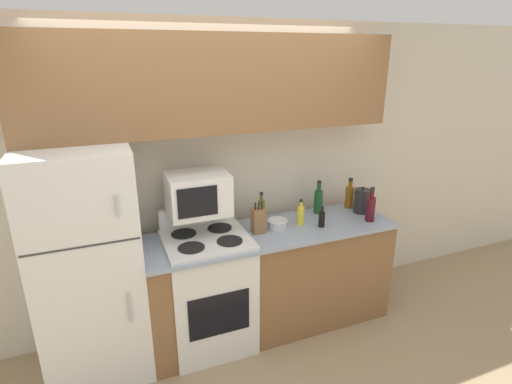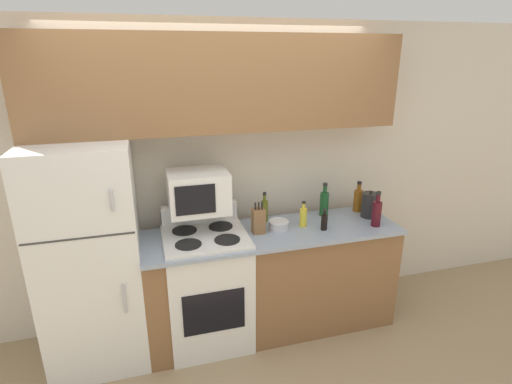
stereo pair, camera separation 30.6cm
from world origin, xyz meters
TOP-DOWN VIEW (x-y plane):
  - ground_plane at (0.00, 0.00)m, footprint 12.00×12.00m
  - wall_back at (0.00, 0.71)m, footprint 8.00×0.05m
  - lower_cabinets at (0.35, 0.29)m, footprint 2.09×0.62m
  - refrigerator at (-1.04, 0.34)m, footprint 0.71×0.70m
  - upper_cabinets at (0.00, 0.51)m, footprint 2.79×0.35m
  - stove at (-0.20, 0.28)m, footprint 0.65×0.60m
  - microwave at (-0.22, 0.38)m, footprint 0.46×0.36m
  - knife_block at (0.23, 0.27)m, footprint 0.10×0.09m
  - bowl at (0.40, 0.29)m, footprint 0.17×0.17m
  - bottle_cooking_spray at (0.62, 0.29)m, footprint 0.06×0.06m
  - bottle_olive_oil at (0.34, 0.48)m, footprint 0.06×0.06m
  - bottle_whiskey at (1.22, 0.47)m, footprint 0.08×0.08m
  - bottle_soy_sauce at (0.75, 0.18)m, footprint 0.05×0.05m
  - bottle_wine_green at (0.88, 0.46)m, footprint 0.08×0.08m
  - bottle_wine_red at (1.20, 0.13)m, footprint 0.08×0.08m
  - kettle at (1.25, 0.32)m, footprint 0.14×0.14m

SIDE VIEW (x-z plane):
  - ground_plane at x=0.00m, z-range 0.00..0.00m
  - lower_cabinets at x=0.35m, z-range 0.00..0.93m
  - stove at x=-0.20m, z-range -0.06..1.06m
  - refrigerator at x=-1.04m, z-range 0.00..1.72m
  - bowl at x=0.40m, z-range 0.93..1.01m
  - bottle_soy_sauce at x=0.75m, z-range 0.91..1.09m
  - bottle_cooking_spray at x=0.62m, z-range 0.91..1.13m
  - bottle_olive_oil at x=0.34m, z-range 0.90..1.16m
  - knife_block at x=0.23m, z-range 0.90..1.16m
  - kettle at x=1.25m, z-range 0.92..1.16m
  - bottle_whiskey at x=1.22m, z-range 0.90..1.18m
  - bottle_wine_green at x=0.88m, z-range 0.90..1.20m
  - bottle_wine_red at x=1.20m, z-range 0.90..1.20m
  - wall_back at x=0.00m, z-range 0.00..2.55m
  - microwave at x=-0.22m, z-range 1.12..1.44m
  - upper_cabinets at x=0.00m, z-range 1.72..2.43m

